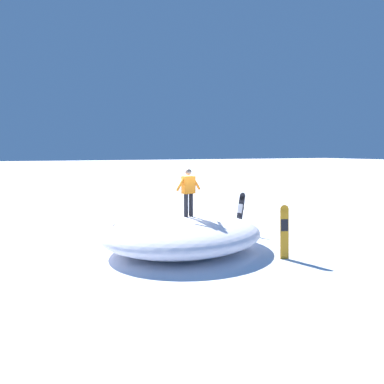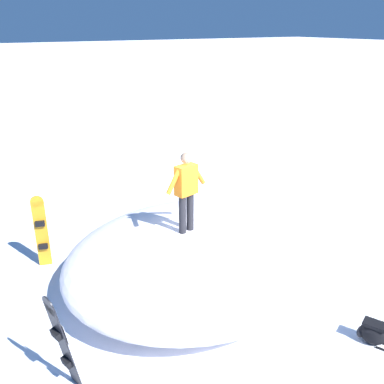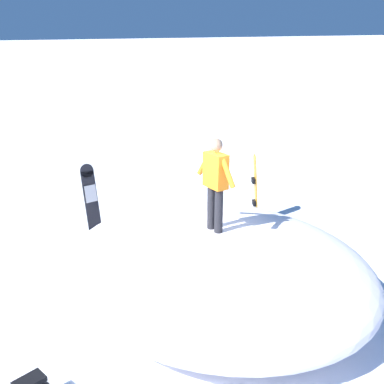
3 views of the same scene
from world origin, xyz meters
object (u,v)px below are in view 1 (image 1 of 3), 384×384
snowboard_primary_upright (284,231)px  backpack_near (118,230)px  snowboarder_standing (188,190)px  snowboard_secondary_upright (240,212)px

snowboard_primary_upright → backpack_near: size_ratio=2.50×
snowboarder_standing → snowboard_primary_upright: (-2.29, 2.09, -1.17)m
snowboarder_standing → snowboard_secondary_upright: 3.51m
snowboard_primary_upright → snowboarder_standing: bearing=-42.5°
snowboarder_standing → snowboard_secondary_upright: (-2.92, -1.54, -1.18)m
snowboard_secondary_upright → snowboard_primary_upright: bearing=80.1°
snowboard_secondary_upright → backpack_near: size_ratio=2.47×
backpack_near → snowboard_primary_upright: bearing=126.4°
snowboard_primary_upright → snowboard_secondary_upright: size_ratio=1.01×
snowboard_secondary_upright → backpack_near: snowboard_secondary_upright is taller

